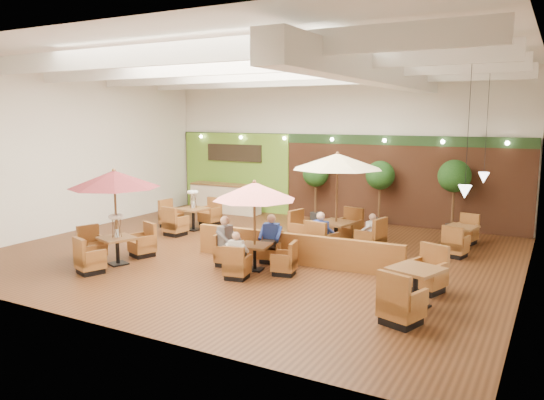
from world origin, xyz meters
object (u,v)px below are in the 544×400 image
Objects in this scene: topiary_1 at (380,178)px; topiary_2 at (454,179)px; diner_0 at (237,250)px; diner_1 at (271,234)px; table_5 at (461,238)px; diner_2 at (227,237)px; table_2 at (337,184)px; table_1 at (255,208)px; topiary_0 at (316,176)px; table_0 at (113,196)px; table_4 at (415,288)px; table_3 at (187,216)px; service_counter at (225,198)px; diner_3 at (322,230)px; booth_divider at (295,249)px; diner_4 at (371,229)px.

topiary_1 is 0.95× the size of topiary_2.
diner_0 is 1.69m from diner_1.
table_5 is 6.95m from diner_2.
table_2 is at bearing -140.32° from table_5.
table_1 is at bearing 76.92° from diner_1.
topiary_2 is (4.97, 0.00, 0.17)m from topiary_0.
table_0 is 3.73× the size of diner_0.
diner_2 reaches higher than table_4.
table_1 is 0.99× the size of topiary_1.
table_3 is (-5.59, 0.16, -1.49)m from table_2.
service_counter is 9.10m from diner_0.
table_1 reaches higher than diner_3.
table_2 is 3.42× the size of diner_2.
service_counter is at bearing -177.09° from topiary_0.
topiary_0 is (2.17, 8.06, -0.15)m from table_0.
booth_divider is at bearing -16.28° from table_3.
table_1 reaches higher than service_counter.
booth_divider is 5.93m from topiary_1.
diner_4 is at bearing 51.83° from booth_divider.
topiary_2 is at bearing 145.61° from diner_2.
table_0 is 4.25m from diner_1.
table_4 is at bearing -85.31° from topiary_2.
table_2 is 0.99× the size of table_4.
diner_3 is at bearing 51.93° from table_1.
topiary_2 is 3.50× the size of diner_4.
topiary_2 is at bearing 0.00° from topiary_1.
diner_3 is at bearing 158.79° from table_4.
topiary_2 reaches higher than topiary_1.
table_0 reaches higher than booth_divider.
diner_2 is at bearing -123.50° from topiary_2.
diner_4 is (1.06, 1.06, -0.05)m from diner_3.
diner_3 is (1.00, 1.10, -0.00)m from diner_1.
topiary_0 is at bearing 172.02° from table_5.
topiary_2 is 2.90× the size of diner_2.
table_2 is 3.52× the size of diner_3.
table_0 is at bearing -105.09° from topiary_0.
table_2 is 4.59m from topiary_2.
service_counter is 1.20× the size of topiary_2.
table_2 is 5.17m from table_4.
service_counter reaches higher than table_5.
table_2 is at bearing 4.49° from table_3.
table_0 is 7.91m from table_4.
diner_2 is (-0.84, 0.84, 0.06)m from diner_0.
table_2 is (1.00, 3.01, 0.34)m from table_1.
topiary_1 is (0.12, 3.76, -0.19)m from table_2.
table_3 reaches higher than table_4.
topiary_0 is 0.91× the size of topiary_2.
topiary_2 is 3.50× the size of diner_0.
table_1 is 3.28× the size of diner_0.
topiary_1 reaches higher than booth_divider.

